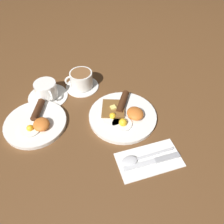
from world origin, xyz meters
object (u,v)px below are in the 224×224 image
at_px(breakfast_plate_far, 36,123).
at_px(knife, 155,161).
at_px(teacup_far, 47,91).
at_px(breakfast_plate_near, 122,115).
at_px(teacup_near, 81,81).
at_px(spoon, 135,159).

bearing_deg(breakfast_plate_far, knife, -133.75).
bearing_deg(teacup_far, breakfast_plate_near, -133.59).
bearing_deg(teacup_near, teacup_far, 92.12).
height_order(breakfast_plate_far, spoon, breakfast_plate_far).
xyz_separation_m(teacup_far, spoon, (-0.41, -0.19, -0.02)).
bearing_deg(teacup_far, spoon, -154.91).
relative_size(breakfast_plate_far, knife, 1.18).
bearing_deg(breakfast_plate_near, spoon, 166.91).
bearing_deg(spoon, teacup_near, -78.94).
height_order(breakfast_plate_far, teacup_far, teacup_far).
distance_m(knife, spoon, 0.06).
bearing_deg(breakfast_plate_far, breakfast_plate_near, -106.56).
bearing_deg(teacup_far, knife, -150.40).
bearing_deg(knife, breakfast_plate_near, -79.23).
bearing_deg(breakfast_plate_far, spoon, -136.53).
relative_size(teacup_far, knife, 0.85).
height_order(breakfast_plate_near, breakfast_plate_far, breakfast_plate_near).
relative_size(breakfast_plate_far, teacup_near, 1.60).
xyz_separation_m(breakfast_plate_near, teacup_far, (0.22, 0.23, 0.02)).
bearing_deg(spoon, breakfast_plate_far, -41.30).
relative_size(teacup_near, teacup_far, 0.87).
relative_size(breakfast_plate_near, spoon, 1.39).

